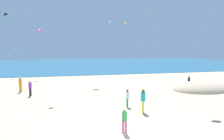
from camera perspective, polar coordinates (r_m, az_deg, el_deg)
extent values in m
plane|color=#C6B58C|center=(20.01, -2.36, -7.31)|extent=(120.00, 120.00, 0.00)
cube|color=#236084|center=(64.51, -9.84, 1.88)|extent=(120.00, 60.00, 0.05)
ellipsoid|color=tan|center=(24.70, 24.65, -5.29)|extent=(6.81, 4.76, 1.94)
cylinder|color=#19ADB2|center=(25.48, 21.63, -4.03)|extent=(0.12, 0.12, 0.70)
cylinder|color=#19ADB2|center=(25.32, 21.55, -4.08)|extent=(0.12, 0.12, 0.70)
cylinder|color=black|center=(25.30, 21.64, -2.69)|extent=(0.40, 0.40, 0.53)
sphere|color=#846047|center=(25.26, 21.68, -1.90)|extent=(0.19, 0.19, 0.19)
cylinder|color=green|center=(15.86, 4.57, -9.57)|extent=(0.12, 0.12, 0.71)
cylinder|color=green|center=(16.01, 4.46, -9.42)|extent=(0.12, 0.12, 0.71)
cylinder|color=white|center=(15.78, 4.53, -7.31)|extent=(0.32, 0.32, 0.53)
sphere|color=brown|center=(15.70, 4.54, -6.05)|extent=(0.20, 0.20, 0.20)
cylinder|color=black|center=(21.14, -22.72, -6.00)|extent=(0.13, 0.13, 0.76)
cylinder|color=black|center=(21.00, -22.97, -6.09)|extent=(0.13, 0.13, 0.76)
cylinder|color=purple|center=(20.95, -22.92, -4.27)|extent=(0.40, 0.40, 0.57)
sphere|color=tan|center=(20.89, -22.97, -3.25)|extent=(0.21, 0.21, 0.21)
cylinder|color=orange|center=(23.57, -25.12, -4.81)|extent=(0.14, 0.14, 0.83)
cylinder|color=orange|center=(23.44, -25.42, -4.89)|extent=(0.14, 0.14, 0.83)
cylinder|color=orange|center=(23.39, -25.35, -3.11)|extent=(0.45, 0.45, 0.62)
sphere|color=beige|center=(23.33, -25.40, -2.11)|extent=(0.23, 0.23, 0.23)
cylinder|color=#D8599E|center=(11.26, 3.27, -16.25)|extent=(0.12, 0.12, 0.70)
cylinder|color=#D8599E|center=(11.24, 4.09, -16.31)|extent=(0.12, 0.12, 0.70)
cylinder|color=green|center=(11.03, 3.70, -13.33)|extent=(0.38, 0.38, 0.53)
sphere|color=beige|center=(10.92, 3.71, -11.60)|extent=(0.19, 0.19, 0.19)
cylinder|color=yellow|center=(14.58, 9.05, -10.73)|extent=(0.15, 0.15, 0.86)
cylinder|color=yellow|center=(14.77, 9.08, -10.51)|extent=(0.15, 0.15, 0.86)
cylinder|color=#19ADB2|center=(14.48, 9.11, -7.76)|extent=(0.46, 0.46, 0.65)
sphere|color=brown|center=(14.38, 9.14, -6.09)|extent=(0.24, 0.24, 0.24)
pyramid|color=black|center=(20.75, -28.85, 14.28)|extent=(0.83, 0.87, 0.44)
cylinder|color=green|center=(20.66, -28.58, 12.23)|extent=(0.05, 0.05, 0.61)
pyramid|color=orange|center=(39.14, 3.96, 13.65)|extent=(0.82, 0.87, 0.36)
cylinder|color=black|center=(39.01, 3.92, 12.35)|extent=(0.11, 0.08, 0.86)
pyramid|color=white|center=(39.63, -0.64, 14.05)|extent=(0.42, 0.53, 0.22)
cylinder|color=pink|center=(39.55, -0.65, 13.20)|extent=(0.07, 0.04, 0.52)
cone|color=#DB3DA8|center=(33.99, -20.44, 11.04)|extent=(0.86, 1.03, 0.93)
cylinder|color=green|center=(33.95, -20.41, 10.15)|extent=(0.05, 0.06, 0.46)
pyramid|color=pink|center=(43.92, 10.24, 17.03)|extent=(0.57, 0.59, 0.30)
cylinder|color=yellow|center=(43.77, 10.20, 16.24)|extent=(0.12, 0.11, 0.63)
pyramid|color=#1EADAD|center=(35.48, -26.45, 5.44)|extent=(0.74, 0.78, 0.29)
cylinder|color=yellow|center=(35.51, -26.40, 3.95)|extent=(0.18, 0.14, 1.00)
cylinder|color=blue|center=(40.82, -15.61, 18.47)|extent=(0.04, 0.06, 0.66)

